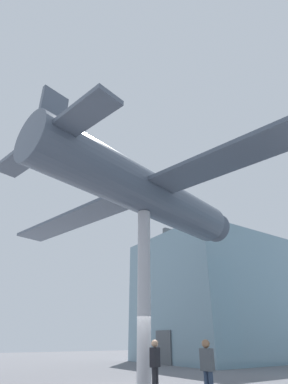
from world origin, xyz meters
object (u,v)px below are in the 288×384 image
Objects in this scene: suspended_airplane at (146,193)px; visitor_second at (207,365)px; visitor_person at (155,362)px; support_pylon_central at (144,290)px.

suspended_airplane is 7.83m from visitor_second.
visitor_person is at bearing -174.11° from visitor_second.
suspended_airplane reaches higher than support_pylon_central.
visitor_person is at bearing -12.35° from support_pylon_central.
visitor_second is at bearing 4.45° from support_pylon_central.
support_pylon_central reaches higher than visitor_second.
visitor_second reaches higher than visitor_person.
visitor_second is (3.18, 0.07, -7.15)m from suspended_airplane.
support_pylon_central is 4.05m from visitor_second.
support_pylon_central is at bearing 177.73° from visitor_second.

